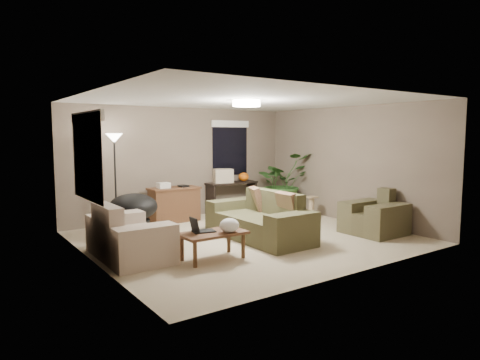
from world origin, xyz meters
TOP-DOWN VIEW (x-y plane):
  - room_shell at (0.00, 0.00)m, footprint 5.50×5.50m
  - main_sofa at (0.19, -0.17)m, footprint 0.95×2.20m
  - throw_pillows at (0.45, -0.17)m, footprint 0.39×1.38m
  - loveseat at (-2.25, -0.00)m, footprint 0.90×1.60m
  - armchair at (2.20, -1.14)m, footprint 0.95×1.00m
  - coffee_table at (-1.22, -0.83)m, footprint 1.00×0.55m
  - laptop at (-1.39, -0.73)m, footprint 0.38×0.29m
  - plastic_bag at (-1.02, -0.98)m, footprint 0.34×0.32m
  - desk at (-0.42, 2.10)m, footprint 1.10×0.50m
  - desk_papers at (-0.57, 2.09)m, footprint 0.67×0.26m
  - console_table at (1.21, 2.27)m, footprint 1.30×0.40m
  - pumpkin at (1.56, 2.27)m, footprint 0.33×0.33m
  - cardboard_box at (0.96, 2.27)m, footprint 0.52×0.45m
  - papasan_chair at (-1.64, 1.33)m, footprint 0.96×0.96m
  - floor_lamp at (-1.74, 1.98)m, footprint 0.32×0.32m
  - ceiling_fixture at (0.00, 0.00)m, footprint 0.50×0.50m
  - houseplant at (2.27, 1.64)m, footprint 1.31×1.45m
  - cat_scratching_post at (2.29, 0.65)m, footprint 0.32×0.32m
  - window_left at (-2.73, 0.30)m, footprint 0.05×1.56m
  - window_back at (1.30, 2.48)m, footprint 1.06×0.05m

SIDE VIEW (x-z plane):
  - cat_scratching_post at x=2.29m, z-range -0.04..0.46m
  - main_sofa at x=0.19m, z-range -0.13..0.72m
  - loveseat at x=-2.25m, z-range -0.13..0.72m
  - armchair at x=2.20m, z-range -0.13..0.72m
  - coffee_table at x=-1.22m, z-range 0.15..0.57m
  - desk at x=-0.42m, z-range 0.00..0.75m
  - console_table at x=1.21m, z-range 0.06..0.81m
  - papasan_chair at x=-1.64m, z-range 0.07..0.86m
  - laptop at x=-1.39m, z-range 0.36..0.60m
  - plastic_bag at x=-1.02m, z-range 0.42..0.63m
  - houseplant at x=2.27m, z-range 0.00..1.13m
  - throw_pillows at x=0.45m, z-range 0.42..0.88m
  - desk_papers at x=-0.57m, z-range 0.74..0.86m
  - pumpkin at x=1.56m, z-range 0.75..0.96m
  - cardboard_box at x=0.96m, z-range 0.75..1.08m
  - room_shell at x=0.00m, z-range -1.50..4.00m
  - floor_lamp at x=-1.74m, z-range 0.64..2.55m
  - window_left at x=-2.73m, z-range 1.12..2.45m
  - window_back at x=1.30m, z-range 1.12..2.45m
  - ceiling_fixture at x=0.00m, z-range 2.39..2.49m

